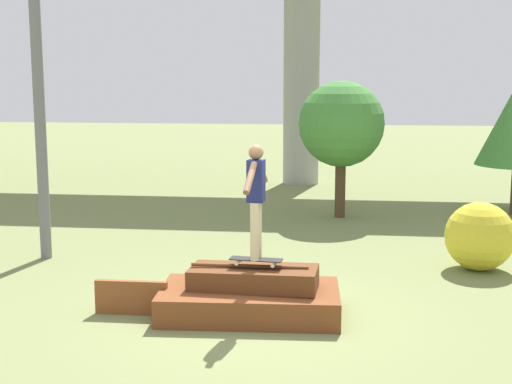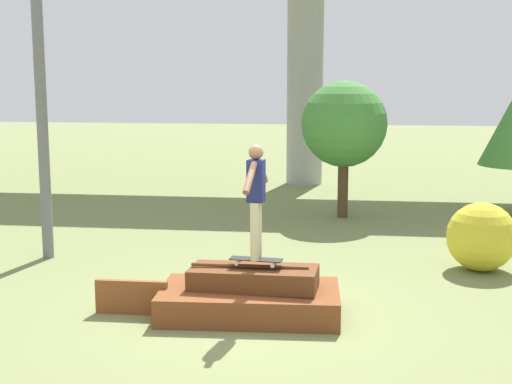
{
  "view_description": "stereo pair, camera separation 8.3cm",
  "coord_description": "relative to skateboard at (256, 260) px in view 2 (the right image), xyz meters",
  "views": [
    {
      "loc": [
        1.22,
        -9.48,
        3.3
      ],
      "look_at": [
        0.09,
        -0.02,
        1.75
      ],
      "focal_mm": 50.0,
      "sensor_mm": 36.0,
      "label": 1
    },
    {
      "loc": [
        1.3,
        -9.47,
        3.3
      ],
      "look_at": [
        0.09,
        -0.02,
        1.75
      ],
      "focal_mm": 50.0,
      "sensor_mm": 36.0,
      "label": 2
    }
  ],
  "objects": [
    {
      "name": "utility_pole",
      "position": [
        -4.21,
        2.74,
        2.49
      ],
      "size": [
        1.3,
        0.2,
        6.34
      ],
      "color": "slate",
      "rests_on": "ground_plane"
    },
    {
      "name": "tree_behind_right",
      "position": [
        1.14,
        7.24,
        1.38
      ],
      "size": [
        2.0,
        2.0,
        3.2
      ],
      "color": "#4C3823",
      "rests_on": "ground_plane"
    },
    {
      "name": "scrap_pile",
      "position": [
        -0.08,
        0.03,
        -0.54
      ],
      "size": [
        2.54,
        1.47,
        0.73
      ],
      "color": "brown",
      "rests_on": "ground_plane"
    },
    {
      "name": "skater",
      "position": [
        0.0,
        -0.0,
        0.92
      ],
      "size": [
        0.24,
        1.18,
        1.58
      ],
      "color": "#C6B78E",
      "rests_on": "skateboard"
    },
    {
      "name": "scrap_plank_loose",
      "position": [
        -1.74,
        -0.14,
        -0.56
      ],
      "size": [
        1.03,
        0.09,
        0.48
      ],
      "color": "brown",
      "rests_on": "ground_plane"
    },
    {
      "name": "bush_yellow_flowering",
      "position": [
        3.53,
        2.83,
        -0.21
      ],
      "size": [
        1.18,
        1.18,
        1.18
      ],
      "color": "gold",
      "rests_on": "ground_plane"
    },
    {
      "name": "ground_plane",
      "position": [
        -0.09,
        0.02,
        -0.81
      ],
      "size": [
        80.0,
        80.0,
        0.0
      ],
      "primitive_type": "plane",
      "color": "olive"
    },
    {
      "name": "skateboard",
      "position": [
        0.0,
        0.0,
        0.0
      ],
      "size": [
        0.75,
        0.29,
        0.09
      ],
      "color": "black",
      "rests_on": "scrap_pile"
    }
  ]
}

